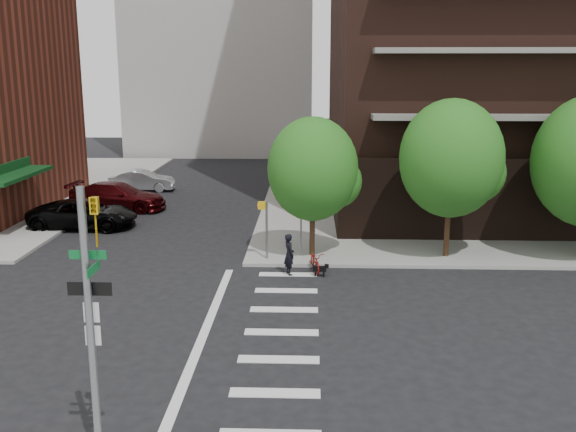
{
  "coord_description": "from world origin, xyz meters",
  "views": [
    {
      "loc": [
        3.88,
        -19.37,
        8.33
      ],
      "look_at": [
        3.0,
        6.0,
        2.5
      ],
      "focal_mm": 40.0,
      "sensor_mm": 36.0,
      "label": 1
    }
  ],
  "objects_px": {
    "traffic_signal": "(94,354)",
    "parked_car_black": "(83,214)",
    "dog_walker": "(289,254)",
    "parked_car_silver": "(142,181)",
    "scooter": "(315,261)",
    "parked_car_maroon": "(118,196)"
  },
  "relations": [
    {
      "from": "traffic_signal",
      "to": "dog_walker",
      "type": "distance_m",
      "value": 14.06
    },
    {
      "from": "parked_car_black",
      "to": "scooter",
      "type": "height_order",
      "value": "parked_car_black"
    },
    {
      "from": "parked_car_silver",
      "to": "scooter",
      "type": "height_order",
      "value": "parked_car_silver"
    },
    {
      "from": "traffic_signal",
      "to": "parked_car_silver",
      "type": "distance_m",
      "value": 32.78
    },
    {
      "from": "dog_walker",
      "to": "traffic_signal",
      "type": "bearing_deg",
      "value": 142.54
    },
    {
      "from": "parked_car_silver",
      "to": "dog_walker",
      "type": "bearing_deg",
      "value": -154.08
    },
    {
      "from": "parked_car_black",
      "to": "dog_walker",
      "type": "height_order",
      "value": "dog_walker"
    },
    {
      "from": "traffic_signal",
      "to": "parked_car_silver",
      "type": "xyz_separation_m",
      "value": [
        -7.36,
        31.88,
        -1.97
      ]
    },
    {
      "from": "scooter",
      "to": "dog_walker",
      "type": "distance_m",
      "value": 1.27
    },
    {
      "from": "parked_car_maroon",
      "to": "dog_walker",
      "type": "xyz_separation_m",
      "value": [
        10.75,
        -12.14,
        0.03
      ]
    },
    {
      "from": "parked_car_maroon",
      "to": "parked_car_black",
      "type": "bearing_deg",
      "value": 178.99
    },
    {
      "from": "parked_car_silver",
      "to": "scooter",
      "type": "bearing_deg",
      "value": -150.93
    },
    {
      "from": "parked_car_maroon",
      "to": "parked_car_silver",
      "type": "bearing_deg",
      "value": 6.28
    },
    {
      "from": "traffic_signal",
      "to": "parked_car_black",
      "type": "distance_m",
      "value": 22.51
    },
    {
      "from": "traffic_signal",
      "to": "parked_car_black",
      "type": "height_order",
      "value": "traffic_signal"
    },
    {
      "from": "parked_car_maroon",
      "to": "dog_walker",
      "type": "height_order",
      "value": "dog_walker"
    },
    {
      "from": "traffic_signal",
      "to": "parked_car_maroon",
      "type": "height_order",
      "value": "traffic_signal"
    },
    {
      "from": "parked_car_maroon",
      "to": "scooter",
      "type": "xyz_separation_m",
      "value": [
        11.83,
        -11.64,
        -0.4
      ]
    },
    {
      "from": "dog_walker",
      "to": "parked_car_silver",
      "type": "bearing_deg",
      "value": 7.76
    },
    {
      "from": "traffic_signal",
      "to": "parked_car_silver",
      "type": "relative_size",
      "value": 1.35
    },
    {
      "from": "parked_car_silver",
      "to": "scooter",
      "type": "xyz_separation_m",
      "value": [
        11.95,
        -17.88,
        -0.3
      ]
    },
    {
      "from": "parked_car_silver",
      "to": "parked_car_maroon",
      "type": "bearing_deg",
      "value": 176.43
    }
  ]
}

